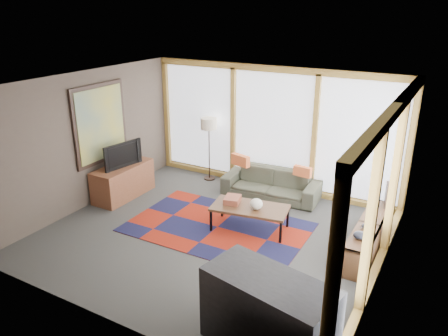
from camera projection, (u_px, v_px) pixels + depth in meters
The scene contains 17 objects.
ground at pixel (213, 235), 7.54m from camera, with size 5.50×5.50×0.00m, color #2F2F2D.
room_envelope at pixel (255, 145), 7.22m from camera, with size 5.52×5.02×2.62m.
rug at pixel (217, 227), 7.78m from camera, with size 3.10×1.99×0.01m, color maroon.
sofa at pixel (271, 184), 8.92m from camera, with size 1.95×0.76×0.57m, color #313527.
pillow_left at pixel (241, 160), 9.07m from camera, with size 0.42×0.13×0.23m, color #D96330.
pillow_right at pixel (302, 171), 8.51m from camera, with size 0.36×0.11×0.20m, color #D96330.
floor_lamp at pixel (209, 149), 9.67m from camera, with size 0.36×0.36×1.42m, color black, non-canonical shape.
coffee_table at pixel (250, 218), 7.64m from camera, with size 1.31×0.66×0.44m, color #372414, non-canonical shape.
book_stack at pixel (232, 200), 7.71m from camera, with size 0.26×0.33×0.11m, color brown.
vase at pixel (256, 204), 7.45m from camera, with size 0.22×0.22×0.19m, color beige.
bookshelf at pixel (368, 237), 6.99m from camera, with size 0.36×1.95×0.49m, color #372414, non-canonical shape.
bowl_a at pixel (360, 235), 6.43m from camera, with size 0.21×0.21×0.10m, color black.
bowl_b at pixel (366, 226), 6.72m from camera, with size 0.15×0.15×0.08m, color black.
shelf_picture at pixel (387, 195), 7.43m from camera, with size 0.04×0.30×0.40m, color black.
tv_console at pixel (123, 181), 8.93m from camera, with size 0.56×1.34×0.67m, color brown.
television at pixel (120, 154), 8.70m from camera, with size 0.89×0.12×0.51m, color black.
bar_counter at pixel (268, 315), 4.90m from camera, with size 1.48×0.69×0.94m, color black.
Camera 1 is at (3.43, -5.69, 3.75)m, focal length 35.00 mm.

